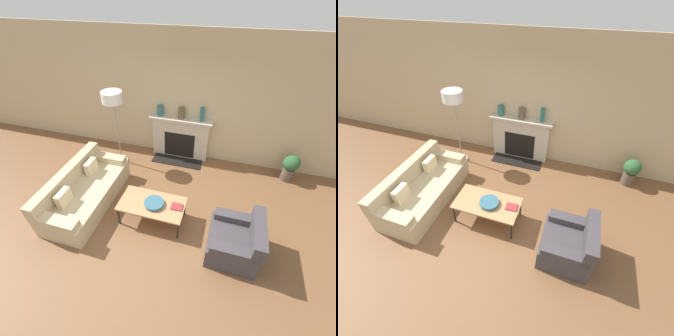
% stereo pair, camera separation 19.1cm
% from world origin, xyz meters
% --- Properties ---
extents(ground_plane, '(18.00, 18.00, 0.00)m').
position_xyz_m(ground_plane, '(0.00, 0.00, 0.00)').
color(ground_plane, brown).
extents(wall_back, '(18.00, 0.06, 2.90)m').
position_xyz_m(wall_back, '(0.00, 2.66, 1.45)').
color(wall_back, '#C6B289').
rests_on(wall_back, ground_plane).
extents(fireplace, '(1.50, 0.59, 1.07)m').
position_xyz_m(fireplace, '(-0.14, 2.51, 0.52)').
color(fireplace, beige).
rests_on(fireplace, ground_plane).
extents(couch, '(0.91, 2.04, 0.76)m').
position_xyz_m(couch, '(-1.59, 0.42, 0.28)').
color(couch, '#CCB78E').
rests_on(couch, ground_plane).
extents(armchair_near, '(0.80, 0.82, 0.79)m').
position_xyz_m(armchair_near, '(1.38, 0.10, 0.30)').
color(armchair_near, '#423D42').
rests_on(armchair_near, ground_plane).
extents(coffee_table, '(1.19, 0.64, 0.44)m').
position_xyz_m(coffee_table, '(-0.13, 0.36, 0.41)').
color(coffee_table, tan).
rests_on(coffee_table, ground_plane).
extents(bowl, '(0.35, 0.35, 0.07)m').
position_xyz_m(bowl, '(-0.08, 0.35, 0.48)').
color(bowl, '#38667A').
rests_on(bowl, coffee_table).
extents(book, '(0.21, 0.17, 0.02)m').
position_xyz_m(book, '(0.32, 0.40, 0.46)').
color(book, '#9E2D33').
rests_on(book, coffee_table).
extents(floor_lamp, '(0.45, 0.45, 1.79)m').
position_xyz_m(floor_lamp, '(-1.49, 1.88, 1.56)').
color(floor_lamp, gray).
rests_on(floor_lamp, ground_plane).
extents(mantel_vase_left, '(0.14, 0.14, 0.25)m').
position_xyz_m(mantel_vase_left, '(-0.66, 2.53, 1.19)').
color(mantel_vase_left, '#28666B').
rests_on(mantel_vase_left, fireplace).
extents(mantel_vase_center_left, '(0.15, 0.15, 0.26)m').
position_xyz_m(mantel_vase_center_left, '(-0.14, 2.53, 1.20)').
color(mantel_vase_center_left, brown).
rests_on(mantel_vase_center_left, fireplace).
extents(mantel_vase_center_right, '(0.09, 0.09, 0.33)m').
position_xyz_m(mantel_vase_center_right, '(0.34, 2.53, 1.23)').
color(mantel_vase_center_right, '#28666B').
rests_on(mantel_vase_center_right, fireplace).
extents(potted_plant, '(0.35, 0.35, 0.64)m').
position_xyz_m(potted_plant, '(2.43, 2.30, 0.37)').
color(potted_plant, brown).
rests_on(potted_plant, ground_plane).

